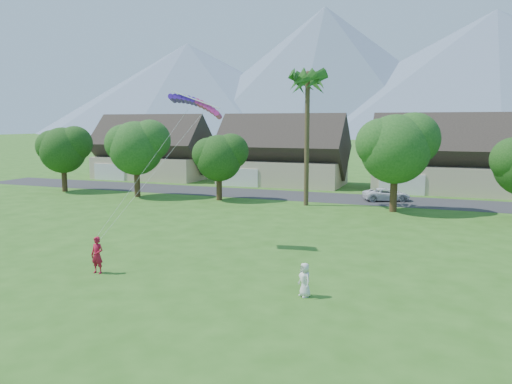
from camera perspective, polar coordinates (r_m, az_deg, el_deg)
The scene contains 10 objects.
ground at distance 20.85m, azimuth -10.14°, elevation -14.07°, with size 500.00×500.00×0.00m, color #2D6019.
street at distance 52.08m, azimuth 9.44°, elevation -0.69°, with size 90.00×7.00×0.01m, color #2D2D30.
kite_flyer at distance 27.24m, azimuth -17.69°, elevation -6.88°, with size 0.71×0.46×1.94m, color #A7132C.
watcher at distance 22.79m, azimuth 5.58°, elevation -9.96°, with size 0.76×0.49×1.55m, color silver.
parked_car at distance 51.27m, azimuth 14.69°, elevation -0.27°, with size 2.12×4.60×1.28m, color white.
mountain_ridge at distance 277.31m, azimuth 21.33°, elevation 11.88°, with size 540.00×240.00×70.00m.
houses_row at distance 60.41m, azimuth 11.68°, elevation 3.72°, with size 72.75×8.19×8.86m.
tree_row at distance 45.90m, azimuth 6.66°, elevation 4.34°, with size 62.27×6.67×8.45m.
fan_palm at distance 46.76m, azimuth 5.94°, elevation 12.89°, with size 3.00×3.00×13.80m.
parafoil_kite at distance 30.95m, azimuth -6.78°, elevation 10.14°, with size 3.43×1.26×0.50m.
Camera 1 is at (10.09, -16.49, 7.79)m, focal length 35.00 mm.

